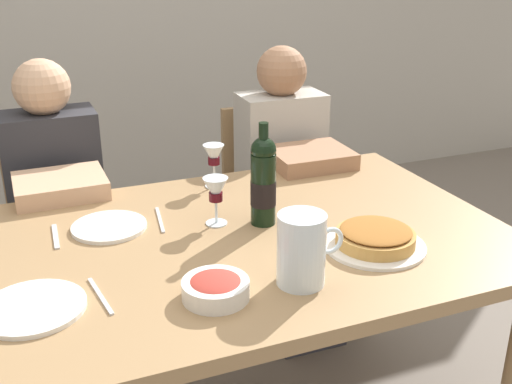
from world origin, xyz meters
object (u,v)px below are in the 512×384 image
(wine_glass_right_diner, at_px, (214,157))
(diner_left, at_px, (61,215))
(baked_tart, at_px, (375,238))
(chair_right, at_px, (269,193))
(wine_glass_left_diner, at_px, (216,192))
(dinner_plate_right_setting, at_px, (33,308))
(wine_bottle, at_px, (263,181))
(diner_right, at_px, (291,186))
(salad_bowl, at_px, (216,288))
(dining_table, at_px, (243,264))
(chair_left, at_px, (57,220))
(water_pitcher, at_px, (302,253))
(dinner_plate_left_setting, at_px, (109,227))

(wine_glass_right_diner, xyz_separation_m, diner_left, (-0.49, 0.29, -0.25))
(baked_tart, relative_size, chair_right, 0.32)
(wine_glass_left_diner, height_order, dinner_plate_right_setting, wine_glass_left_diner)
(wine_bottle, height_order, chair_right, wine_bottle)
(diner_left, relative_size, diner_right, 1.00)
(wine_glass_left_diner, height_order, wine_glass_right_diner, wine_glass_right_diner)
(salad_bowl, bearing_deg, wine_glass_right_diner, 71.78)
(dining_table, distance_m, wine_glass_left_diner, 0.22)
(wine_bottle, relative_size, chair_left, 0.35)
(wine_glass_right_diner, bearing_deg, diner_left, 149.82)
(wine_bottle, height_order, salad_bowl, wine_bottle)
(dining_table, relative_size, chair_right, 1.72)
(dinner_plate_right_setting, bearing_deg, chair_left, 83.48)
(water_pitcher, relative_size, chair_left, 0.21)
(dinner_plate_left_setting, bearing_deg, chair_left, 98.44)
(wine_bottle, bearing_deg, diner_right, 57.58)
(diner_right, bearing_deg, water_pitcher, 67.16)
(wine_bottle, distance_m, water_pitcher, 0.36)
(chair_right, bearing_deg, dinner_plate_left_setting, 41.42)
(dinner_plate_left_setting, distance_m, diner_left, 0.52)
(wine_glass_left_diner, distance_m, wine_glass_right_diner, 0.30)
(wine_glass_left_diner, distance_m, diner_left, 0.74)
(diner_right, bearing_deg, wine_bottle, 58.67)
(baked_tart, bearing_deg, chair_right, 82.28)
(baked_tart, relative_size, salad_bowl, 1.74)
(salad_bowl, relative_size, diner_left, 0.14)
(wine_glass_left_diner, bearing_deg, chair_left, 116.67)
(wine_bottle, bearing_deg, salad_bowl, -127.52)
(water_pitcher, bearing_deg, chair_left, 112.01)
(wine_glass_right_diner, xyz_separation_m, dinner_plate_left_setting, (-0.39, -0.20, -0.10))
(water_pitcher, xyz_separation_m, dinner_plate_right_setting, (-0.61, 0.12, -0.07))
(wine_glass_right_diner, bearing_deg, diner_right, 30.44)
(wine_bottle, distance_m, salad_bowl, 0.44)
(dinner_plate_right_setting, xyz_separation_m, diner_right, (1.02, 0.81, -0.15))
(dinner_plate_right_setting, bearing_deg, dinner_plate_left_setting, 57.61)
(baked_tart, distance_m, salad_bowl, 0.49)
(wine_glass_right_diner, bearing_deg, dinner_plate_left_setting, -152.52)
(diner_right, bearing_deg, dining_table, 55.63)
(wine_bottle, bearing_deg, wine_glass_left_diner, 160.34)
(baked_tart, bearing_deg, diner_left, 130.62)
(baked_tart, height_order, dinner_plate_right_setting, baked_tart)
(dining_table, height_order, wine_glass_left_diner, wine_glass_left_diner)
(chair_left, relative_size, chair_right, 1.00)
(dinner_plate_left_setting, height_order, chair_right, chair_right)
(dining_table, distance_m, wine_glass_right_diner, 0.44)
(chair_left, xyz_separation_m, diner_right, (0.90, -0.29, 0.12))
(wine_glass_right_diner, bearing_deg, baked_tart, -66.24)
(wine_glass_left_diner, bearing_deg, chair_right, 56.89)
(baked_tart, relative_size, diner_left, 0.24)
(dining_table, relative_size, chair_left, 1.72)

